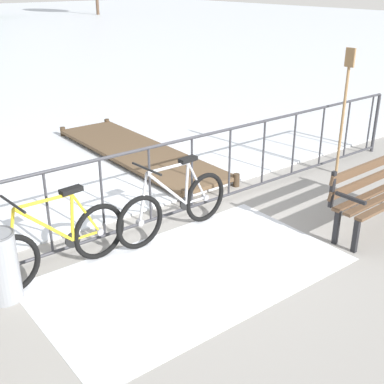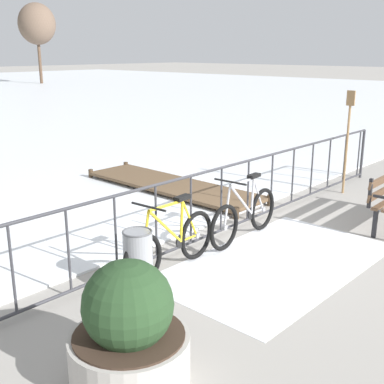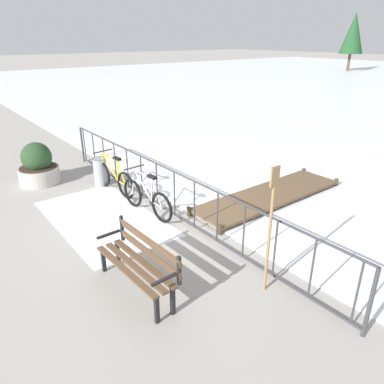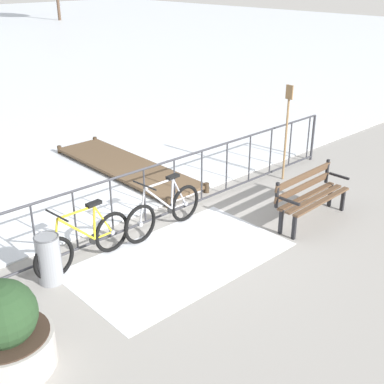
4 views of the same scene
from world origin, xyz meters
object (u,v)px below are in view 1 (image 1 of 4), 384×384
(trash_bin, at_px, (1,266))
(oar_upright, at_px, (344,104))
(bicycle_second, at_px, (174,206))
(park_bench, at_px, (378,189))
(bicycle_near_railing, at_px, (57,244))

(trash_bin, bearing_deg, oar_upright, 1.42)
(bicycle_second, height_order, park_bench, bicycle_second)
(bicycle_second, bearing_deg, bicycle_near_railing, -179.76)
(bicycle_second, xyz_separation_m, park_bench, (2.12, -1.40, 0.14))
(bicycle_second, distance_m, park_bench, 2.55)
(bicycle_near_railing, height_order, oar_upright, oar_upright)
(park_bench, xyz_separation_m, trash_bin, (-4.26, 1.32, -0.14))
(park_bench, bearing_deg, bicycle_second, 146.56)
(bicycle_near_railing, xyz_separation_m, bicycle_second, (1.53, 0.01, 0.00))
(bicycle_second, bearing_deg, park_bench, -33.44)
(bicycle_near_railing, distance_m, trash_bin, 0.62)
(park_bench, xyz_separation_m, oar_upright, (1.18, 1.46, 0.63))
(bicycle_near_railing, bearing_deg, park_bench, -20.92)
(bicycle_near_railing, relative_size, oar_upright, 0.86)
(park_bench, bearing_deg, trash_bin, 162.74)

